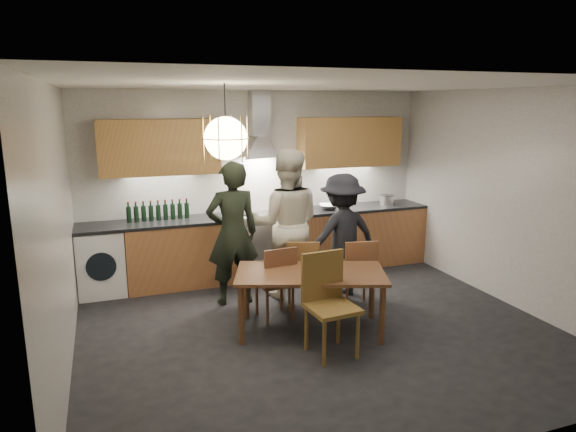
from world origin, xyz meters
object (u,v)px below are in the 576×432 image
object	(u,v)px
dining_table	(310,279)
person_left	(233,234)
stock_pot	(387,200)
person_mid	(286,224)
chair_back_left	(277,278)
mixing_bowl	(329,207)
person_right	(342,235)
chair_front	(328,296)
wine_bottles	(158,210)

from	to	relation	value
dining_table	person_left	world-z (taller)	person_left
stock_pot	person_mid	bearing A→B (deg)	-157.32
chair_back_left	mixing_bowl	world-z (taller)	mixing_bowl
person_right	chair_back_left	bearing A→B (deg)	18.63
person_mid	person_right	size ratio (longest dim) A/B	1.20
chair_front	dining_table	bearing A→B (deg)	82.74
chair_back_left	chair_front	world-z (taller)	chair_front
chair_back_left	person_left	xyz separation A→B (m)	(-0.34, 0.67, 0.39)
dining_table	person_mid	bearing A→B (deg)	103.56
dining_table	person_left	xyz separation A→B (m)	(-0.58, 1.07, 0.29)
dining_table	person_right	distance (m)	1.20
mixing_bowl	wine_bottles	bearing A→B (deg)	177.20
person_right	stock_pot	size ratio (longest dim) A/B	7.49
chair_back_left	wine_bottles	xyz separation A→B (m)	(-1.11, 1.64, 0.54)
person_mid	wine_bottles	size ratio (longest dim) A/B	2.30
dining_table	chair_back_left	distance (m)	0.47
wine_bottles	person_right	bearing A→B (deg)	-28.45
chair_front	wine_bottles	bearing A→B (deg)	112.90
mixing_bowl	wine_bottles	distance (m)	2.43
dining_table	mixing_bowl	xyz separation A→B (m)	(1.08, 1.92, 0.35)
person_right	mixing_bowl	size ratio (longest dim) A/B	5.25
person_left	person_mid	distance (m)	0.71
dining_table	person_mid	xyz separation A→B (m)	(0.12, 1.11, 0.35)
mixing_bowl	wine_bottles	world-z (taller)	wine_bottles
dining_table	stock_pot	bearing A→B (deg)	62.98
chair_front	stock_pot	size ratio (longest dim) A/B	4.77
dining_table	person_left	size ratio (longest dim) A/B	0.99
person_left	stock_pot	size ratio (longest dim) A/B	8.41
chair_front	person_left	xyz separation A→B (m)	(-0.56, 1.56, 0.31)
stock_pot	wine_bottles	xyz separation A→B (m)	(-3.39, 0.13, 0.06)
dining_table	person_mid	size ratio (longest dim) A/B	0.93
person_mid	person_right	xyz separation A→B (m)	(0.67, -0.23, -0.15)
chair_front	person_left	distance (m)	1.68
chair_back_left	stock_pot	distance (m)	2.77
chair_back_left	stock_pot	world-z (taller)	stock_pot
dining_table	person_right	size ratio (longest dim) A/B	1.12
chair_back_left	person_mid	bearing A→B (deg)	-122.19
stock_pot	person_right	bearing A→B (deg)	-140.54
person_right	wine_bottles	distance (m)	2.44
person_left	person_mid	xyz separation A→B (m)	(0.70, 0.04, 0.06)
person_left	dining_table	bearing A→B (deg)	118.12
person_mid	stock_pot	distance (m)	2.08
dining_table	person_mid	world-z (taller)	person_mid
person_right	person_mid	bearing A→B (deg)	-25.34
dining_table	wine_bottles	bearing A→B (deg)	143.38
chair_front	person_left	bearing A→B (deg)	104.94
person_right	wine_bottles	world-z (taller)	person_right
person_left	chair_back_left	bearing A→B (deg)	116.65
chair_back_left	person_left	world-z (taller)	person_left
person_mid	mixing_bowl	distance (m)	1.25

